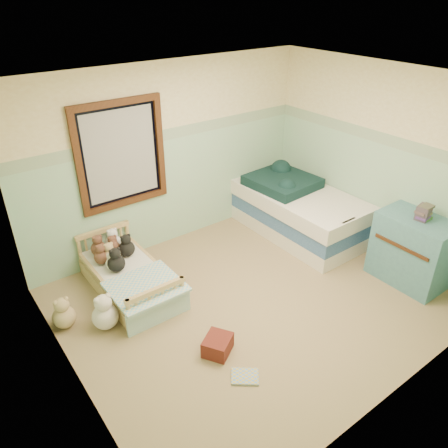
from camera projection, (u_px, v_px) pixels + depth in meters
floor at (253, 300)px, 5.21m from camera, size 4.20×3.60×0.02m
ceiling at (262, 83)px, 3.97m from camera, size 4.20×3.60×0.02m
wall_back at (170, 157)px, 5.85m from camera, size 4.20×0.04×2.50m
wall_front at (410, 292)px, 3.33m from camera, size 4.20×0.04×2.50m
wall_left at (58, 277)px, 3.50m from camera, size 0.04×3.60×2.50m
wall_right at (380, 162)px, 5.68m from camera, size 0.04×3.60×2.50m
wainscot_mint at (173, 192)px, 6.08m from camera, size 4.20×0.01×1.50m
border_strip at (169, 134)px, 5.68m from camera, size 4.20×0.01×0.15m
window_frame at (121, 155)px, 5.36m from camera, size 1.16×0.06×1.36m
window_blinds at (121, 155)px, 5.36m from camera, size 0.92×0.01×1.12m
toddler_bed_frame at (130, 283)px, 5.32m from camera, size 0.72×1.44×0.19m
toddler_mattress at (129, 273)px, 5.25m from camera, size 0.66×1.38×0.12m
patchwork_quilt at (146, 287)px, 4.90m from camera, size 0.78×0.72×0.03m
plush_bed_brown at (99, 248)px, 5.44m from camera, size 0.19×0.19×0.19m
plush_bed_white at (113, 243)px, 5.54m from camera, size 0.21×0.21×0.21m
plush_bed_tan at (110, 255)px, 5.32m from camera, size 0.18×0.18×0.18m
plush_bed_dark at (127, 249)px, 5.43m from camera, size 0.20×0.20×0.20m
plush_floor_cream at (105, 316)px, 4.73m from camera, size 0.29×0.29×0.29m
plush_floor_tan at (64, 317)px, 4.75m from camera, size 0.25×0.25×0.25m
twin_bed_frame at (296, 225)px, 6.55m from camera, size 1.01×2.01×0.22m
twin_boxspring at (297, 212)px, 6.45m from camera, size 1.01×2.01×0.22m
twin_mattress at (298, 199)px, 6.34m from camera, size 1.05×2.05×0.22m
teal_blanket at (282, 182)px, 6.43m from camera, size 0.92×0.96×0.14m
dresser at (412, 250)px, 5.34m from camera, size 0.55×0.88×0.88m
book_stack at (424, 213)px, 5.07m from camera, size 0.20×0.17×0.18m
red_pillow at (218, 345)px, 4.43m from camera, size 0.38×0.37×0.18m
floor_book at (245, 377)px, 4.18m from camera, size 0.33×0.32×0.02m
extra_plush_0 at (115, 252)px, 5.40m from camera, size 0.16×0.16×0.16m
extra_plush_1 at (114, 263)px, 5.19m from camera, size 0.16×0.16×0.16m
extra_plush_2 at (112, 264)px, 5.18m from camera, size 0.16×0.16×0.16m
extra_plush_3 at (116, 263)px, 5.14m from camera, size 0.21×0.21×0.21m
extra_plush_4 at (102, 257)px, 5.29m from camera, size 0.18×0.18×0.18m
extra_plush_5 at (113, 248)px, 5.47m from camera, size 0.18×0.18×0.18m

